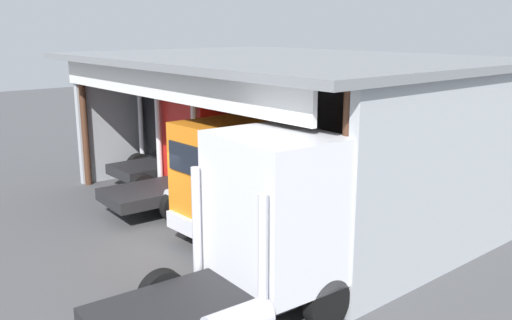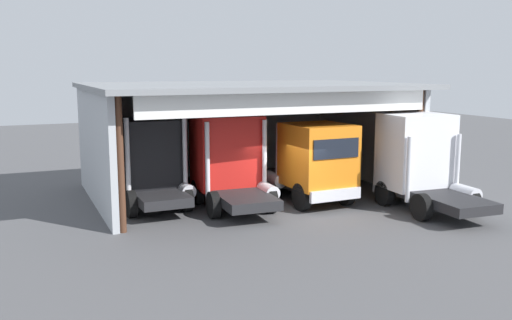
% 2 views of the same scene
% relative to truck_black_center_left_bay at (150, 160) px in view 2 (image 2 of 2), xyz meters
% --- Properties ---
extents(ground_plane, '(80.00, 80.00, 0.00)m').
position_rel_truck_black_center_left_bay_xyz_m(ground_plane, '(4.49, -3.33, -1.88)').
color(ground_plane, '#4C4C4F').
rests_on(ground_plane, ground).
extents(workshop_shed, '(13.48, 9.79, 4.83)m').
position_rel_truck_black_center_left_bay_xyz_m(workshop_shed, '(4.49, 1.73, 1.50)').
color(workshop_shed, '#ADB2B7').
rests_on(workshop_shed, ground).
extents(truck_black_center_left_bay, '(2.64, 4.47, 3.69)m').
position_rel_truck_black_center_left_bay_xyz_m(truck_black_center_left_bay, '(0.00, 0.00, 0.00)').
color(truck_black_center_left_bay, black).
rests_on(truck_black_center_left_bay, ground).
extents(truck_red_right_bay, '(2.77, 4.86, 3.63)m').
position_rel_truck_black_center_left_bay_xyz_m(truck_red_right_bay, '(2.91, -1.24, 0.00)').
color(truck_red_right_bay, red).
rests_on(truck_red_right_bay, ground).
extents(truck_orange_yard_outside, '(2.61, 5.34, 3.29)m').
position_rel_truck_black_center_left_bay_xyz_m(truck_orange_yard_outside, '(6.18, -2.18, -0.13)').
color(truck_orange_yard_outside, orange).
rests_on(truck_orange_yard_outside, ground).
extents(truck_white_center_right_bay, '(2.72, 5.08, 3.70)m').
position_rel_truck_black_center_left_bay_xyz_m(truck_white_center_right_bay, '(9.71, -4.48, 0.00)').
color(truck_white_center_right_bay, white).
rests_on(truck_white_center_right_bay, ground).
extents(oil_drum, '(0.58, 0.58, 0.95)m').
position_rel_truck_black_center_left_bay_xyz_m(oil_drum, '(9.33, 4.41, -1.40)').
color(oil_drum, gold).
rests_on(oil_drum, ground).
extents(tool_cart, '(0.90, 0.60, 1.00)m').
position_rel_truck_black_center_left_bay_xyz_m(tool_cart, '(9.24, 3.66, -1.38)').
color(tool_cart, '#1E59A5').
rests_on(tool_cart, ground).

